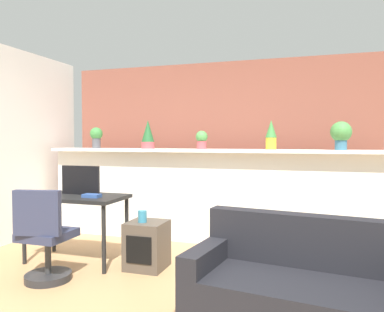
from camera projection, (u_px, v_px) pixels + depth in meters
The scene contains 16 objects.
ground_plane at pixel (138, 304), 3.13m from camera, with size 12.00×12.00×0.00m, color tan.
divider_wall at pixel (204, 197), 5.01m from camera, with size 4.48×0.16×1.21m, color white.
plant_shelf at pixel (203, 151), 4.95m from camera, with size 4.48×0.37×0.04m, color white.
brick_wall_behind at pixel (215, 148), 5.55m from camera, with size 4.48×0.10×2.50m, color brown.
potted_plant_0 at pixel (96, 136), 5.46m from camera, with size 0.18×0.18×0.30m.
potted_plant_1 at pixel (148, 135), 5.16m from camera, with size 0.18×0.18×0.39m.
potted_plant_2 at pixel (202, 139), 4.95m from camera, with size 0.16×0.16×0.24m.
potted_plant_3 at pixel (271, 134), 4.70m from camera, with size 0.14×0.14×0.37m.
potted_plant_4 at pixel (341, 134), 4.40m from camera, with size 0.24×0.24×0.34m.
desk at pixel (76, 203), 4.22m from camera, with size 1.10×0.60×0.75m.
tv_monitor at pixel (81, 180), 4.28m from camera, with size 0.47×0.04×0.33m, color black.
office_chair at pixel (45, 243), 3.60m from camera, with size 0.48×0.48×0.91m.
side_cube_shelf at pixel (147, 245), 4.01m from camera, with size 0.40×0.41×0.50m.
vase_on_shelf at pixel (142, 216), 3.98m from camera, with size 0.09×0.09×0.13m, color teal.
book_on_desk at pixel (92, 196), 4.06m from camera, with size 0.19×0.11×0.04m, color #2D4C8C.
couch at pixel (301, 294), 2.66m from camera, with size 1.65×0.98×0.80m.
Camera 1 is at (1.36, -2.79, 1.37)m, focal length 35.21 mm.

